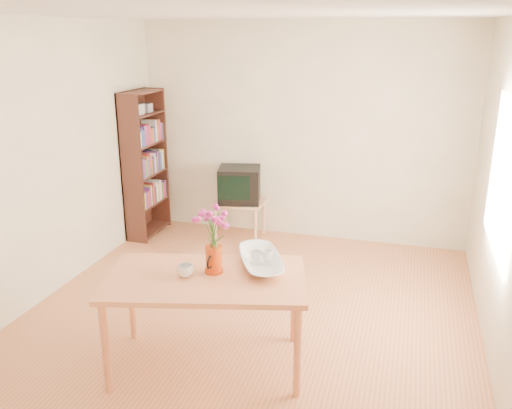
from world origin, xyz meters
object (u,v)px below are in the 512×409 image
(table, at_px, (206,286))
(pitcher, at_px, (214,260))
(television, at_px, (240,184))
(bowl, at_px, (261,239))
(mug, at_px, (185,271))

(table, xyz_separation_m, pitcher, (0.03, 0.09, 0.17))
(pitcher, xyz_separation_m, television, (-0.64, 2.61, -0.17))
(pitcher, bearing_deg, table, -108.90)
(pitcher, distance_m, bowl, 0.39)
(table, bearing_deg, television, 88.49)
(table, bearing_deg, mug, -177.94)
(bowl, bearing_deg, pitcher, -143.87)
(mug, distance_m, bowl, 0.62)
(bowl, height_order, television, bowl)
(table, xyz_separation_m, mug, (-0.14, -0.04, 0.12))
(table, distance_m, television, 2.77)
(bowl, bearing_deg, television, 111.57)
(television, bearing_deg, pitcher, -89.19)
(television, bearing_deg, mug, -93.33)
(table, height_order, bowl, bowl)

